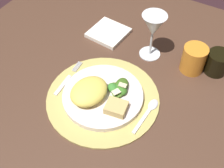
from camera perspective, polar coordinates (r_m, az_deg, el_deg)
dining_table at (r=1.04m, az=1.59°, el=-2.50°), size 1.20×1.04×0.74m
placemat at (r=0.88m, az=-1.62°, el=-2.86°), size 0.34×0.34×0.01m
dinner_plate at (r=0.87m, az=-1.64°, el=-2.40°), size 0.24×0.24×0.02m
pasta_serving at (r=0.85m, az=-4.54°, el=-1.42°), size 0.12×0.13×0.04m
salad_greens at (r=0.87m, az=1.38°, el=-0.74°), size 0.08×0.09×0.03m
bread_piece at (r=0.82m, az=0.83°, el=-4.62°), size 0.07×0.06×0.02m
fork at (r=0.93m, az=-8.80°, el=0.87°), size 0.02×0.15×0.00m
spoon at (r=0.86m, az=7.33°, el=-5.09°), size 0.03×0.14×0.01m
napkin at (r=1.09m, az=-0.70°, el=10.03°), size 0.14×0.14×0.01m
wine_glass at (r=0.95m, az=8.11°, el=11.03°), size 0.08×0.08×0.16m
amber_tumbler at (r=0.97m, az=15.72°, el=4.76°), size 0.08×0.08×0.09m
dark_tumbler at (r=0.99m, az=19.98°, el=3.98°), size 0.07×0.07×0.08m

